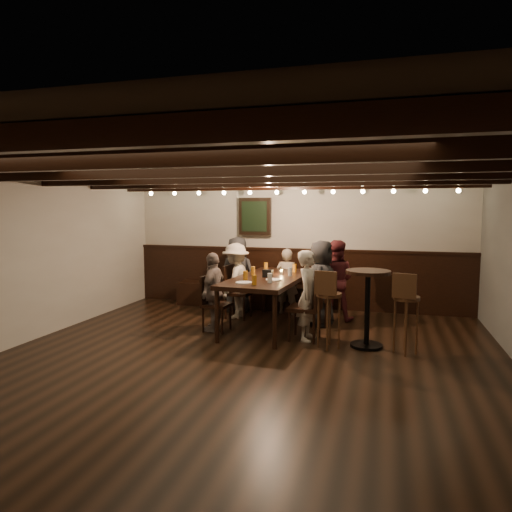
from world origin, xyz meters
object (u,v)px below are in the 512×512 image
(chair_right_near, at_px, (319,308))
(person_bench_centre, at_px, (287,281))
(person_right_near, at_px, (321,283))
(bar_stool_left, at_px, (329,319))
(dining_table, at_px, (269,281))
(chair_right_far, at_px, (306,319))
(person_left_far, at_px, (214,292))
(high_top_table, at_px, (368,297))
(person_right_far, at_px, (308,295))
(person_bench_left, at_px, (237,274))
(person_bench_right, at_px, (335,280))
(bar_stool_right, at_px, (406,324))
(chair_left_near, at_px, (237,302))
(person_left_near, at_px, (236,281))
(chair_left_far, at_px, (216,314))

(chair_right_near, height_order, person_bench_centre, person_bench_centre)
(person_right_near, bearing_deg, bar_stool_left, -163.39)
(dining_table, bearing_deg, person_right_near, 30.96)
(chair_right_far, height_order, person_left_far, person_left_far)
(chair_right_near, distance_m, high_top_table, 1.37)
(chair_right_far, distance_m, person_right_far, 0.36)
(bar_stool_left, bearing_deg, high_top_table, 33.20)
(person_bench_left, relative_size, bar_stool_left, 1.28)
(person_bench_right, bearing_deg, bar_stool_right, 128.12)
(chair_left_near, bearing_deg, person_bench_centre, 129.83)
(chair_left_near, distance_m, bar_stool_left, 2.19)
(person_right_far, bearing_deg, bar_stool_right, -97.67)
(person_left_far, bearing_deg, chair_right_far, 90.00)
(chair_right_far, relative_size, person_left_far, 0.80)
(chair_right_far, distance_m, person_right_near, 0.98)
(chair_right_near, distance_m, person_right_far, 0.97)
(chair_right_far, xyz_separation_m, person_right_far, (0.03, -0.00, 0.36))
(person_bench_centre, bearing_deg, person_left_near, 38.66)
(person_bench_centre, bearing_deg, chair_right_far, 115.66)
(person_bench_centre, relative_size, bar_stool_left, 1.10)
(chair_left_near, height_order, person_right_near, person_right_near)
(dining_table, height_order, high_top_table, high_top_table)
(dining_table, distance_m, chair_right_near, 0.97)
(person_left_far, height_order, person_right_near, person_right_near)
(person_right_far, bearing_deg, bar_stool_left, -130.02)
(person_bench_right, relative_size, person_left_far, 1.12)
(chair_left_near, relative_size, person_bench_centre, 0.77)
(dining_table, height_order, person_left_near, person_left_near)
(person_bench_left, bearing_deg, bar_stool_left, 140.58)
(person_bench_right, height_order, person_left_far, person_bench_right)
(chair_left_near, bearing_deg, person_bench_right, 105.53)
(person_bench_centre, height_order, bar_stool_right, person_bench_centre)
(chair_right_far, bearing_deg, person_bench_left, 50.21)
(bar_stool_right, bearing_deg, person_bench_right, 138.67)
(chair_right_far, height_order, person_bench_centre, person_bench_centre)
(chair_right_near, bearing_deg, person_left_near, 90.00)
(chair_left_far, xyz_separation_m, person_bench_right, (1.71, 1.24, 0.42))
(dining_table, height_order, bar_stool_right, bar_stool_right)
(bar_stool_left, bearing_deg, person_left_far, 177.72)
(chair_left_near, distance_m, bar_stool_right, 3.02)
(chair_right_near, bearing_deg, person_bench_right, -21.87)
(person_left_near, relative_size, person_right_near, 0.94)
(person_bench_centre, bearing_deg, chair_right_near, 140.17)
(chair_right_near, xyz_separation_m, high_top_table, (0.81, -1.02, 0.42))
(person_left_near, height_order, person_left_far, person_left_near)
(chair_right_far, distance_m, high_top_table, 0.96)
(chair_left_far, distance_m, person_left_far, 0.35)
(person_left_near, distance_m, person_left_far, 0.90)
(person_left_near, bearing_deg, chair_right_near, 90.00)
(person_left_far, distance_m, bar_stool_left, 1.89)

